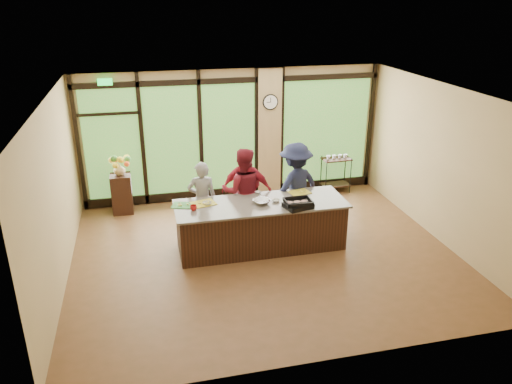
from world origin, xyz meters
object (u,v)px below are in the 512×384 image
cook_right (295,186)px  bar_cart (336,170)px  cook_left (202,200)px  island_base (261,226)px  roasting_pan (298,205)px  flower_stand (122,194)px

cook_right → bar_cart: (1.57, 1.67, -0.34)m
cook_left → island_base: bearing=149.0°
cook_left → cook_right: size_ratio=0.86×
bar_cart → cook_left: bearing=-156.9°
roasting_pan → flower_stand: 4.19m
island_base → roasting_pan: 0.88m
cook_right → bar_cart: size_ratio=1.94×
island_base → flower_stand: island_base is taller
island_base → cook_left: 1.29m
cook_left → bar_cart: bearing=-149.3°
roasting_pan → bar_cart: 3.34m
island_base → flower_stand: size_ratio=3.53×
bar_cart → roasting_pan: bearing=-126.3°
cook_right → flower_stand: cook_right is taller
island_base → bar_cart: 3.43m
flower_stand → roasting_pan: bearing=-39.5°
cook_right → roasting_pan: 1.11m
island_base → cook_right: cook_right is taller
cook_right → bar_cart: 2.32m
cook_left → flower_stand: 2.25m
cook_left → flower_stand: cook_left is taller
island_base → cook_right: 1.23m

